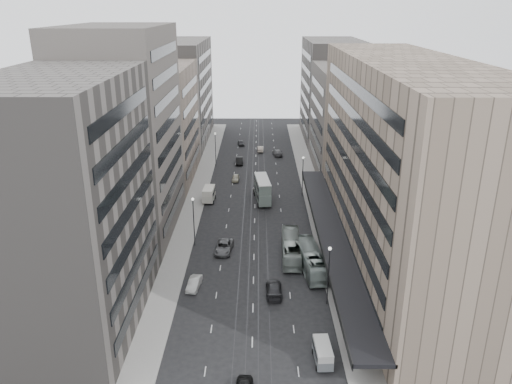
{
  "coord_description": "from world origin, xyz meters",
  "views": [
    {
      "loc": [
        0.69,
        -61.24,
        36.75
      ],
      "look_at": [
        0.27,
        18.54,
        6.88
      ],
      "focal_mm": 35.0,
      "sensor_mm": 36.0,
      "label": 1
    }
  ],
  "objects_px": {
    "bus_far": "(291,247)",
    "sedan_1": "(194,283)",
    "sedan_2": "(224,247)",
    "bus_near": "(311,260)",
    "double_decker": "(263,189)",
    "vw_microbus": "(323,352)",
    "panel_van": "(209,194)"
  },
  "relations": [
    {
      "from": "bus_near",
      "to": "vw_microbus",
      "type": "bearing_deg",
      "value": 81.56
    },
    {
      "from": "vw_microbus",
      "to": "panel_van",
      "type": "distance_m",
      "value": 50.87
    },
    {
      "from": "sedan_1",
      "to": "sedan_2",
      "type": "height_order",
      "value": "sedan_2"
    },
    {
      "from": "bus_far",
      "to": "panel_van",
      "type": "bearing_deg",
      "value": -55.77
    },
    {
      "from": "vw_microbus",
      "to": "sedan_1",
      "type": "bearing_deg",
      "value": 133.62
    },
    {
      "from": "bus_near",
      "to": "bus_far",
      "type": "xyz_separation_m",
      "value": [
        -2.72,
        4.02,
        -0.04
      ]
    },
    {
      "from": "bus_far",
      "to": "sedan_2",
      "type": "height_order",
      "value": "bus_far"
    },
    {
      "from": "vw_microbus",
      "to": "sedan_2",
      "type": "distance_m",
      "value": 29.1
    },
    {
      "from": "panel_van",
      "to": "bus_near",
      "type": "bearing_deg",
      "value": -54.62
    },
    {
      "from": "double_decker",
      "to": "vw_microbus",
      "type": "bearing_deg",
      "value": -89.1
    },
    {
      "from": "bus_near",
      "to": "vw_microbus",
      "type": "xyz_separation_m",
      "value": [
        -0.74,
        -20.44,
        -0.43
      ]
    },
    {
      "from": "double_decker",
      "to": "vw_microbus",
      "type": "relative_size",
      "value": 2.14
    },
    {
      "from": "vw_microbus",
      "to": "sedan_2",
      "type": "height_order",
      "value": "vw_microbus"
    },
    {
      "from": "bus_near",
      "to": "panel_van",
      "type": "xyz_separation_m",
      "value": [
        -17.7,
        27.52,
        -0.07
      ]
    },
    {
      "from": "bus_far",
      "to": "sedan_2",
      "type": "relative_size",
      "value": 2.09
    },
    {
      "from": "double_decker",
      "to": "sedan_2",
      "type": "height_order",
      "value": "double_decker"
    },
    {
      "from": "bus_far",
      "to": "panel_van",
      "type": "relative_size",
      "value": 2.48
    },
    {
      "from": "sedan_1",
      "to": "sedan_2",
      "type": "xyz_separation_m",
      "value": [
        3.38,
        10.97,
        0.08
      ]
    },
    {
      "from": "bus_near",
      "to": "double_decker",
      "type": "height_order",
      "value": "double_decker"
    },
    {
      "from": "bus_far",
      "to": "sedan_2",
      "type": "xyz_separation_m",
      "value": [
        -10.6,
        1.78,
        -0.85
      ]
    },
    {
      "from": "bus_near",
      "to": "double_decker",
      "type": "bearing_deg",
      "value": -82.12
    },
    {
      "from": "bus_near",
      "to": "vw_microbus",
      "type": "height_order",
      "value": "bus_near"
    },
    {
      "from": "double_decker",
      "to": "sedan_1",
      "type": "xyz_separation_m",
      "value": [
        -9.7,
        -32.77,
        -1.88
      ]
    },
    {
      "from": "panel_van",
      "to": "double_decker",
      "type": "bearing_deg",
      "value": 3.06
    },
    {
      "from": "bus_near",
      "to": "sedan_2",
      "type": "xyz_separation_m",
      "value": [
        -13.32,
        5.8,
        -0.89
      ]
    },
    {
      "from": "bus_near",
      "to": "sedan_1",
      "type": "relative_size",
      "value": 2.85
    },
    {
      "from": "vw_microbus",
      "to": "sedan_2",
      "type": "xyz_separation_m",
      "value": [
        -12.57,
        26.24,
        -0.46
      ]
    },
    {
      "from": "bus_near",
      "to": "sedan_1",
      "type": "xyz_separation_m",
      "value": [
        -16.7,
        -5.17,
        -0.97
      ]
    },
    {
      "from": "bus_far",
      "to": "sedan_1",
      "type": "relative_size",
      "value": 2.78
    },
    {
      "from": "bus_near",
      "to": "sedan_1",
      "type": "bearing_deg",
      "value": 10.85
    },
    {
      "from": "bus_near",
      "to": "panel_van",
      "type": "distance_m",
      "value": 32.72
    },
    {
      "from": "vw_microbus",
      "to": "sedan_2",
      "type": "bearing_deg",
      "value": 112.96
    }
  ]
}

